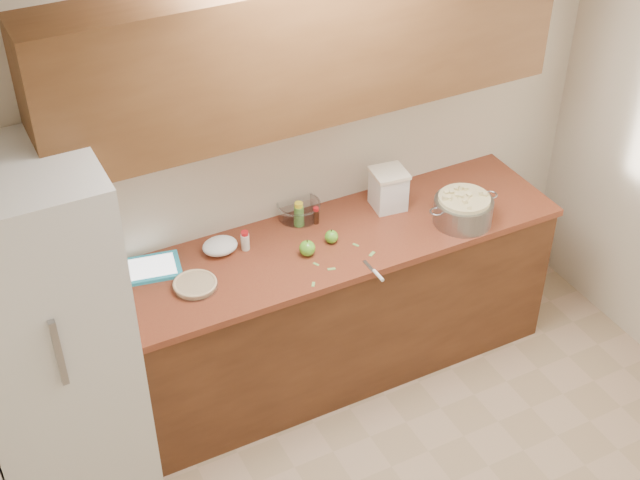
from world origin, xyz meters
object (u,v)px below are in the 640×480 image
pie (195,285)px  colander (463,210)px  tablet (152,268)px  flour_canister (388,189)px

pie → colander: size_ratio=0.53×
colander → tablet: (-1.62, 0.36, -0.07)m
pie → flour_canister: (1.19, 0.18, 0.10)m
colander → flour_canister: flour_canister is taller
pie → flour_canister: bearing=8.5°
flour_canister → tablet: 1.34m
colander → flour_canister: size_ratio=1.86×
colander → flour_canister: 0.42m
pie → tablet: 0.27m
tablet → flour_canister: bearing=8.7°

